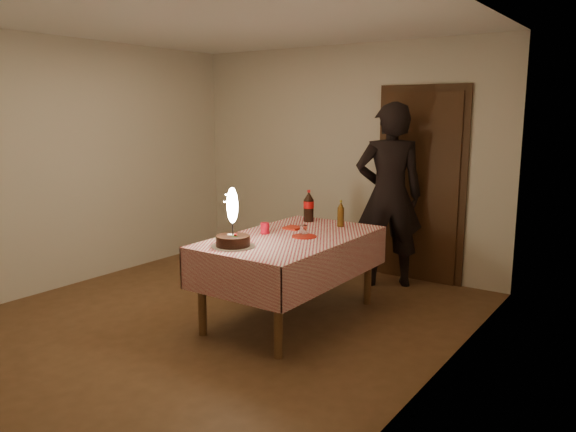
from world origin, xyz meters
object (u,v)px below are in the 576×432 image
object	(u,v)px
cola_bottle	(309,206)
amber_bottle_right	(341,214)
dining_table	(291,247)
photographer	(389,195)
birthday_cake	(233,232)
red_cup	(265,228)
red_plate	(304,236)
clear_cup	(304,230)

from	to	relation	value
cola_bottle	amber_bottle_right	bearing A→B (deg)	-5.80
dining_table	photographer	xyz separation A→B (m)	(0.27, 1.43, 0.31)
photographer	birthday_cake	bearing A→B (deg)	-102.27
birthday_cake	red_cup	distance (m)	0.54
dining_table	red_plate	distance (m)	0.16
cola_bottle	photographer	bearing A→B (deg)	56.98
red_plate	red_cup	world-z (taller)	red_cup
cola_bottle	amber_bottle_right	xyz separation A→B (m)	(0.39, -0.04, -0.03)
red_plate	birthday_cake	bearing A→B (deg)	-113.93
red_plate	cola_bottle	bearing A→B (deg)	119.58
dining_table	red_plate	bearing A→B (deg)	19.58
clear_cup	cola_bottle	size ratio (longest dim) A/B	0.28
red_plate	amber_bottle_right	world-z (taller)	amber_bottle_right
cola_bottle	photographer	distance (m)	0.93
birthday_cake	red_plate	size ratio (longest dim) A/B	2.20
amber_bottle_right	birthday_cake	bearing A→B (deg)	-104.93
birthday_cake	cola_bottle	distance (m)	1.24
birthday_cake	cola_bottle	bearing A→B (deg)	93.09
amber_bottle_right	photographer	xyz separation A→B (m)	(0.12, 0.82, 0.09)
red_cup	clear_cup	bearing A→B (deg)	25.22
cola_bottle	photographer	xyz separation A→B (m)	(0.51, 0.78, 0.06)
red_cup	birthday_cake	bearing A→B (deg)	-81.55
red_plate	cola_bottle	world-z (taller)	cola_bottle
clear_cup	birthday_cake	bearing A→B (deg)	-109.26
dining_table	clear_cup	bearing A→B (deg)	53.09
red_plate	red_cup	distance (m)	0.37
dining_table	clear_cup	world-z (taller)	clear_cup
cola_bottle	photographer	size ratio (longest dim) A/B	0.16
dining_table	amber_bottle_right	world-z (taller)	amber_bottle_right
birthday_cake	amber_bottle_right	bearing A→B (deg)	75.07
dining_table	birthday_cake	bearing A→B (deg)	-105.95
red_cup	amber_bottle_right	distance (m)	0.78
red_cup	cola_bottle	size ratio (longest dim) A/B	0.31
birthday_cake	clear_cup	bearing A→B (deg)	70.74
dining_table	cola_bottle	xyz separation A→B (m)	(-0.24, 0.65, 0.26)
red_cup	red_plate	bearing A→B (deg)	14.97
amber_bottle_right	red_cup	bearing A→B (deg)	-120.92
birthday_cake	red_plate	bearing A→B (deg)	66.07
birthday_cake	red_cup	xyz separation A→B (m)	(-0.08, 0.53, -0.07)
red_plate	clear_cup	xyz separation A→B (m)	(-0.04, 0.05, 0.04)
clear_cup	cola_bottle	bearing A→B (deg)	118.80
birthday_cake	photographer	xyz separation A→B (m)	(0.44, 2.02, 0.09)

